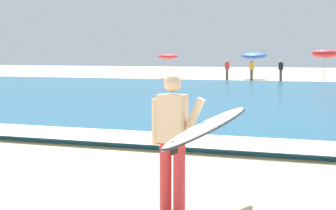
% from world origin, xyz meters
% --- Properties ---
extents(sea, '(120.00, 28.00, 0.14)m').
position_xyz_m(sea, '(0.00, 18.82, 0.07)').
color(sea, '#1E6084').
rests_on(sea, ground).
extents(surf_foam, '(120.00, 1.77, 0.01)m').
position_xyz_m(surf_foam, '(0.00, 5.42, 0.15)').
color(surf_foam, white).
rests_on(surf_foam, sea).
extents(surfer_with_board, '(1.01, 2.75, 1.73)m').
position_xyz_m(surfer_with_board, '(2.69, 0.70, 1.03)').
color(surfer_with_board, red).
rests_on(surfer_with_board, ground).
extents(beach_umbrella_0, '(1.72, 1.73, 2.05)m').
position_xyz_m(beach_umbrella_0, '(-11.42, 37.42, 1.82)').
color(beach_umbrella_0, beige).
rests_on(beach_umbrella_0, ground).
extents(beach_umbrella_1, '(2.08, 2.11, 2.23)m').
position_xyz_m(beach_umbrella_1, '(-4.30, 38.14, 1.89)').
color(beach_umbrella_1, beige).
rests_on(beach_umbrella_1, ground).
extents(beach_umbrella_2, '(1.94, 1.97, 2.40)m').
position_xyz_m(beach_umbrella_2, '(1.40, 35.91, 2.05)').
color(beach_umbrella_2, beige).
rests_on(beach_umbrella_2, ground).
extents(beachgoer_near_row_left, '(0.32, 0.20, 1.58)m').
position_xyz_m(beachgoer_near_row_left, '(-3.91, 35.44, 0.84)').
color(beachgoer_near_row_left, '#383842').
rests_on(beachgoer_near_row_left, ground).
extents(beachgoer_near_row_mid, '(0.32, 0.20, 1.58)m').
position_xyz_m(beachgoer_near_row_mid, '(-1.74, 35.57, 0.84)').
color(beachgoer_near_row_mid, '#383842').
rests_on(beachgoer_near_row_mid, ground).
extents(beachgoer_near_row_right, '(0.32, 0.20, 1.58)m').
position_xyz_m(beachgoer_near_row_right, '(-6.00, 36.16, 0.84)').
color(beachgoer_near_row_right, '#383842').
rests_on(beachgoer_near_row_right, ground).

